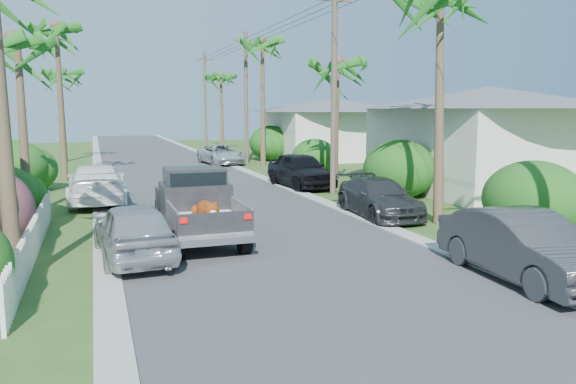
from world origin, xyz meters
name	(u,v)px	position (x,y,z in m)	size (l,w,h in m)	color
ground	(336,298)	(0.00, 0.00, 0.00)	(120.00, 120.00, 0.00)	#31521E
road	(172,171)	(0.00, 25.00, 0.01)	(8.00, 100.00, 0.02)	#38383A
curb_left	(98,173)	(-4.30, 25.00, 0.03)	(0.60, 100.00, 0.06)	#A5A39E
curb_right	(239,168)	(4.30, 25.00, 0.03)	(0.60, 100.00, 0.06)	#A5A39E
pickup_truck	(197,204)	(-1.68, 6.26, 1.01)	(1.98, 5.12, 2.06)	black
parked_car_rn	(524,247)	(4.41, -0.22, 0.76)	(1.60, 4.60, 1.52)	#323437
parked_car_rm	(379,198)	(5.00, 7.57, 0.66)	(1.85, 4.56, 1.32)	#292C2D
parked_car_rf	(301,170)	(5.00, 15.54, 0.84)	(1.98, 4.92, 1.68)	black
parked_car_rd	(221,155)	(3.84, 28.27, 0.68)	(2.25, 4.89, 1.36)	silver
parked_car_ln	(134,231)	(-3.60, 4.40, 0.73)	(1.72, 4.29, 1.46)	#B2B4BA
parked_car_lf	(97,184)	(-4.42, 13.64, 0.79)	(2.20, 5.41, 1.57)	white
palm_l_b	(17,40)	(-6.80, 12.00, 6.15)	(4.40, 4.40, 7.40)	brown
palm_l_c	(56,28)	(-6.00, 22.00, 7.91)	(4.40, 4.40, 9.20)	brown
palm_l_d	(60,72)	(-6.50, 34.00, 6.44)	(4.40, 4.40, 7.70)	brown
palm_r_b	(337,63)	(6.60, 15.00, 5.95)	(4.40, 4.40, 7.20)	brown
palm_r_c	(262,42)	(6.20, 26.00, 8.11)	(4.40, 4.40, 9.40)	brown
palm_r_d	(221,76)	(6.50, 40.00, 6.74)	(4.40, 4.40, 8.00)	brown
shrub_l_c	(0,196)	(-7.40, 10.00, 1.00)	(2.40, 2.64, 2.00)	#1C4814
shrub_l_d	(12,167)	(-8.00, 18.00, 1.20)	(3.20, 3.52, 2.40)	#1C4814
shrub_r_a	(534,200)	(7.60, 3.00, 1.15)	(2.80, 3.08, 2.30)	#1C4814
shrub_r_b	(399,169)	(7.80, 11.00, 1.25)	(3.00, 3.30, 2.50)	#1C4814
shrub_r_c	(314,157)	(7.50, 20.00, 1.05)	(2.60, 2.86, 2.10)	#1C4814
shrub_r_d	(271,143)	(8.00, 30.00, 1.30)	(3.20, 3.52, 2.60)	#1C4814
picket_fence	(34,238)	(-6.00, 5.50, 0.50)	(0.10, 11.00, 1.00)	white
house_right_near	(486,143)	(13.00, 12.00, 2.22)	(8.00, 9.00, 4.80)	silver
house_right_far	(333,131)	(13.00, 30.00, 2.12)	(9.00, 8.00, 4.60)	silver
utility_pole_b	(334,90)	(5.60, 13.00, 4.60)	(1.60, 0.26, 9.00)	brown
utility_pole_c	(246,97)	(5.60, 28.00, 4.60)	(1.60, 0.26, 9.00)	brown
utility_pole_d	(205,101)	(5.60, 43.00, 4.60)	(1.60, 0.26, 9.00)	brown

